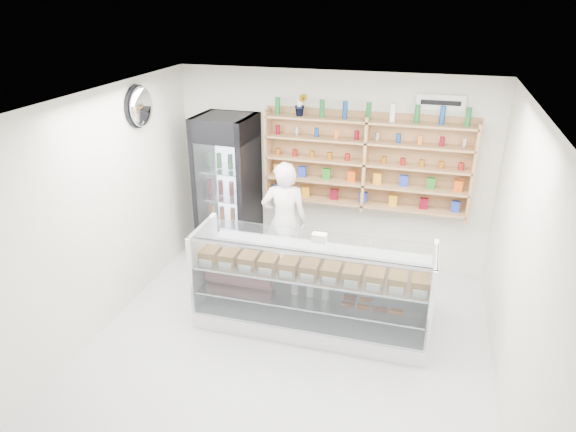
% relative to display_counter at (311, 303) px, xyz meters
% --- Properties ---
extents(room, '(5.00, 5.00, 5.00)m').
position_rel_display_counter_xyz_m(room, '(-0.16, -0.66, 1.06)').
color(room, '#B1B1B7').
rests_on(room, ground).
extents(display_counter, '(2.76, 0.82, 1.20)m').
position_rel_display_counter_xyz_m(display_counter, '(0.00, 0.00, 0.00)').
color(display_counter, white).
rests_on(display_counter, floor).
extents(shop_worker, '(0.70, 0.54, 1.72)m').
position_rel_display_counter_xyz_m(shop_worker, '(-0.64, 1.07, 0.52)').
color(shop_worker, white).
rests_on(shop_worker, floor).
extents(drinks_cooler, '(0.83, 0.81, 2.18)m').
position_rel_display_counter_xyz_m(drinks_cooler, '(-1.63, 1.48, 0.76)').
color(drinks_cooler, black).
rests_on(drinks_cooler, floor).
extents(wall_shelving, '(2.84, 0.28, 1.33)m').
position_rel_display_counter_xyz_m(wall_shelving, '(0.34, 1.68, 1.26)').
color(wall_shelving, '#AC8351').
rests_on(wall_shelving, back_wall).
extents(potted_plant, '(0.21, 0.19, 0.31)m').
position_rel_display_counter_xyz_m(potted_plant, '(-0.58, 1.68, 2.01)').
color(potted_plant, '#1E6626').
rests_on(potted_plant, wall_shelving).
extents(security_mirror, '(0.15, 0.50, 0.50)m').
position_rel_display_counter_xyz_m(security_mirror, '(-2.33, 0.54, 2.11)').
color(security_mirror, silver).
rests_on(security_mirror, left_wall).
extents(wall_sign, '(0.62, 0.03, 0.20)m').
position_rel_display_counter_xyz_m(wall_sign, '(1.24, 1.81, 2.11)').
color(wall_sign, white).
rests_on(wall_sign, back_wall).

